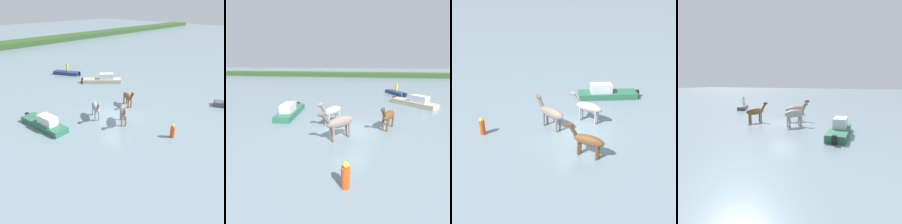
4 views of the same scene
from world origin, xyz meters
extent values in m
plane|color=gray|center=(0.00, 0.00, 0.00)|extent=(198.60, 198.60, 0.00)
ellipsoid|color=brown|center=(2.69, 0.61, 1.02)|extent=(1.34, 1.89, 0.62)
cylinder|color=brown|center=(2.56, 0.05, 0.51)|extent=(0.14, 0.14, 1.02)
cylinder|color=brown|center=(2.30, 0.18, 0.51)|extent=(0.14, 0.14, 1.02)
cylinder|color=brown|center=(3.08, 1.03, 0.51)|extent=(0.14, 0.14, 1.02)
cylinder|color=brown|center=(2.81, 1.17, 0.51)|extent=(0.14, 0.14, 1.02)
cylinder|color=#50311A|center=(2.23, -0.26, 1.42)|extent=(0.45, 0.60, 0.68)
ellipsoid|color=#50311A|center=(2.14, -0.43, 1.70)|extent=(0.42, 0.55, 0.27)
ellipsoid|color=#9E9993|center=(-1.41, 0.92, 1.09)|extent=(1.53, 1.98, 0.66)
cylinder|color=#9E9993|center=(-1.58, 0.33, 0.54)|extent=(0.15, 0.15, 1.09)
cylinder|color=#9E9993|center=(-1.86, 0.50, 0.54)|extent=(0.15, 0.15, 1.09)
cylinder|color=#9E9993|center=(-0.96, 1.34, 0.54)|extent=(0.15, 0.15, 1.09)
cylinder|color=#9E9993|center=(-1.23, 1.51, 0.54)|extent=(0.15, 0.15, 1.09)
cylinder|color=slate|center=(-1.96, 0.03, 1.52)|extent=(0.51, 0.63, 0.73)
ellipsoid|color=slate|center=(-2.07, -0.15, 1.82)|extent=(0.48, 0.58, 0.29)
ellipsoid|color=gray|center=(-0.50, -1.56, 1.12)|extent=(1.85, 1.85, 0.68)
cylinder|color=gray|center=(-0.81, -2.10, 0.56)|extent=(0.15, 0.15, 1.12)
cylinder|color=gray|center=(-1.05, -1.87, 0.56)|extent=(0.15, 0.15, 1.12)
cylinder|color=gray|center=(0.04, -1.25, 0.56)|extent=(0.15, 0.15, 1.12)
cylinder|color=gray|center=(-0.19, -1.02, 0.56)|extent=(0.15, 0.15, 1.12)
cylinder|color=#63544C|center=(-1.26, -2.31, 1.56)|extent=(0.60, 0.60, 0.74)
ellipsoid|color=#63544C|center=(-1.41, -2.46, 1.86)|extent=(0.56, 0.56, 0.30)
cube|color=#4C4C51|center=(9.62, -7.34, 0.15)|extent=(2.51, 3.65, 0.61)
cube|color=black|center=(10.47, -9.03, 0.23)|extent=(0.36, 0.34, 0.66)
cube|color=#2D6B4C|center=(-5.60, 2.81, 0.17)|extent=(1.62, 4.79, 0.64)
cube|color=silver|center=(-5.56, 2.24, 0.84)|extent=(1.03, 1.75, 0.70)
cube|color=black|center=(-5.75, 5.26, 0.25)|extent=(0.29, 0.26, 0.69)
cylinder|color=silver|center=(9.56, -7.48, 1.03)|extent=(0.32, 0.32, 0.95)
sphere|color=tan|center=(9.56, -7.48, 1.63)|extent=(0.24, 0.24, 0.24)
cylinder|color=#E54C19|center=(0.29, -5.91, 0.45)|extent=(0.36, 0.36, 0.90)
sphere|color=yellow|center=(0.29, -5.91, 1.02)|extent=(0.24, 0.24, 0.24)
camera|label=1|loc=(-14.70, -13.55, 9.62)|focal=38.46mm
camera|label=2|loc=(0.82, -11.59, 4.78)|focal=28.01mm
camera|label=3|loc=(15.94, -0.72, 9.28)|focal=45.68mm
camera|label=4|loc=(-8.33, 18.29, 3.82)|focal=35.47mm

